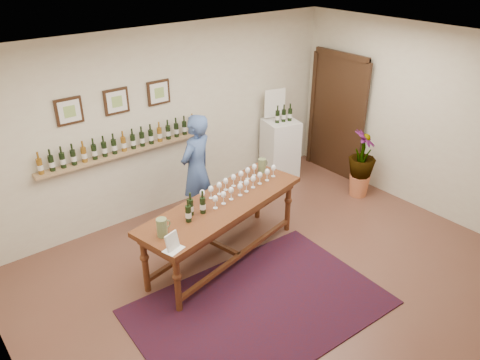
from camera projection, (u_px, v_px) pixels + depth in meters
ground at (280, 280)px, 5.90m from camera, size 6.00×6.00×0.00m
room_shell at (299, 120)px, 7.84m from camera, size 6.00×6.00×6.00m
rug at (260, 307)px, 5.46m from camera, size 2.92×2.02×0.02m
tasting_table at (223, 211)px, 5.99m from camera, size 2.53×1.26×0.86m
table_glasses at (240, 183)px, 6.21m from camera, size 1.36×0.54×0.18m
table_bottles at (193, 205)px, 5.57m from camera, size 0.32×0.23×0.31m
pitcher_left at (162, 228)px, 5.21m from camera, size 0.16×0.16×0.22m
pitcher_right at (262, 166)px, 6.65m from camera, size 0.15×0.15×0.20m
menu_card at (172, 241)px, 4.99m from camera, size 0.25×0.21×0.19m
display_pedestal at (280, 150)px, 8.19m from camera, size 0.66×0.66×1.08m
pedestal_bottles at (284, 113)px, 7.84m from camera, size 0.32×0.16×0.31m
info_sign at (275, 103)px, 7.95m from camera, size 0.38×0.11×0.53m
potted_plant at (362, 164)px, 7.60m from camera, size 0.73×0.73×0.98m
person at (196, 170)px, 6.79m from camera, size 0.72×0.59×1.69m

